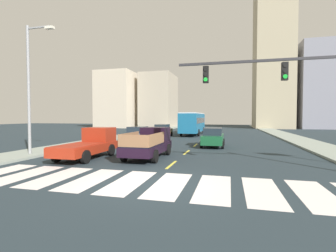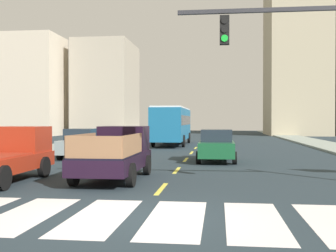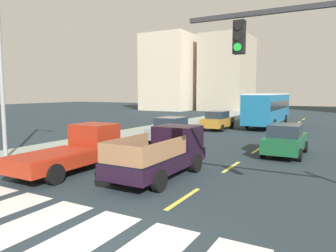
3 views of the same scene
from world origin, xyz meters
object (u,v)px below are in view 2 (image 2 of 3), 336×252
sedan_near_left (121,137)px  city_bus (172,123)px  pickup_dark (6,155)px  sedan_mid (83,143)px  sedan_near_right (217,145)px  pickup_stakebed (117,154)px

sedan_near_left → city_bus: bearing=56.9°
pickup_dark → city_bus: size_ratio=0.48×
sedan_mid → sedan_near_right: 7.82m
pickup_stakebed → city_bus: 21.56m
sedan_mid → sedan_near_left: (0.33, 8.27, 0.00)m
city_bus → sedan_mid: size_ratio=2.45×
pickup_dark → sedan_mid: (-0.16, 9.23, -0.06)m
sedan_mid → sedan_near_left: size_ratio=1.00×
sedan_near_left → sedan_near_right: 12.01m
pickup_dark → sedan_near_right: pickup_dark is taller
pickup_stakebed → sedan_near_left: size_ratio=1.18×
city_bus → sedan_near_left: bearing=-125.1°
sedan_near_right → sedan_near_left: bearing=128.8°
sedan_near_right → pickup_stakebed: bearing=-117.6°
pickup_stakebed → sedan_near_right: pickup_stakebed is taller
sedan_near_left → sedan_near_right: same height
city_bus → sedan_mid: (-3.73, -13.43, -1.09)m
city_bus → pickup_dark: bearing=-100.7°
sedan_near_left → pickup_stakebed: bearing=-77.1°
pickup_dark → city_bus: 22.96m
pickup_stakebed → sedan_mid: size_ratio=1.18×
city_bus → sedan_mid: city_bus is taller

